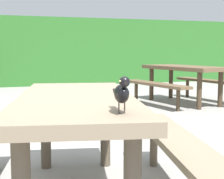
{
  "coord_description": "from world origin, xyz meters",
  "views": [
    {
      "loc": [
        -0.53,
        -2.43,
        1.04
      ],
      "look_at": [
        0.01,
        -0.76,
        0.84
      ],
      "focal_mm": 54.1,
      "sensor_mm": 36.0,
      "label": 1
    }
  ],
  "objects": [
    {
      "name": "hedge_wall",
      "position": [
        0.0,
        8.7,
        1.01
      ],
      "size": [
        28.0,
        2.21,
        2.03
      ],
      "primitive_type": "cube",
      "color": "#2D6B28",
      "rests_on": "ground"
    },
    {
      "name": "picnic_table_foreground",
      "position": [
        -0.07,
        -0.21,
        0.56
      ],
      "size": [
        1.98,
        2.0,
        0.74
      ],
      "color": "#84725B",
      "rests_on": "ground"
    },
    {
      "name": "bird_grackle",
      "position": [
        0.0,
        -0.92,
        0.84
      ],
      "size": [
        0.09,
        0.29,
        0.18
      ],
      "color": "black",
      "rests_on": "picnic_table_foreground"
    },
    {
      "name": "picnic_table_mid_right",
      "position": [
        2.87,
        3.48,
        0.56
      ],
      "size": [
        2.01,
        2.03,
        0.74
      ],
      "color": "brown",
      "rests_on": "ground"
    }
  ]
}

